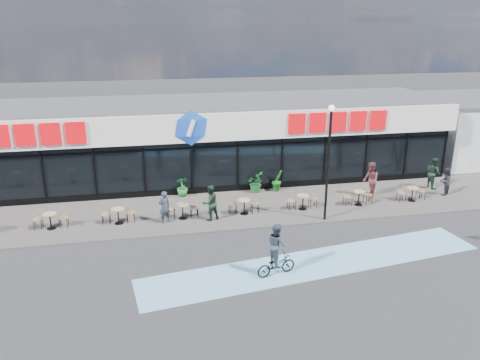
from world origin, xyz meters
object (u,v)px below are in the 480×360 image
(pedestrian_a, at_px, (371,180))
(potted_plant_left, at_px, (182,187))
(pedestrian_c, at_px, (445,181))
(pedestrian_b, at_px, (433,173))
(potted_plant_right, at_px, (277,180))
(patron_right, at_px, (210,203))
(potted_plant_mid, at_px, (255,183))
(cyclist_a, at_px, (276,254))
(lamp_post, at_px, (329,154))
(patron_left, at_px, (164,207))

(pedestrian_a, bearing_deg, potted_plant_left, -93.49)
(pedestrian_c, bearing_deg, pedestrian_b, -128.66)
(pedestrian_a, bearing_deg, potted_plant_right, -103.99)
(patron_right, relative_size, pedestrian_a, 0.90)
(potted_plant_mid, xyz_separation_m, cyclist_a, (-1.15, -8.60, 0.23))
(potted_plant_left, height_order, cyclist_a, cyclist_a)
(pedestrian_a, distance_m, pedestrian_b, 4.11)
(potted_plant_mid, height_order, potted_plant_right, potted_plant_right)
(lamp_post, relative_size, pedestrian_a, 2.87)
(patron_right, xyz_separation_m, pedestrian_c, (12.80, 0.89, -0.09))
(pedestrian_a, xyz_separation_m, pedestrian_c, (4.05, -0.51, -0.19))
(lamp_post, distance_m, pedestrian_a, 4.77)
(potted_plant_mid, bearing_deg, pedestrian_c, -13.54)
(patron_right, xyz_separation_m, pedestrian_b, (12.81, 2.03, 0.03))
(lamp_post, xyz_separation_m, potted_plant_right, (-1.16, 4.27, -2.63))
(cyclist_a, bearing_deg, potted_plant_mid, 82.36)
(potted_plant_right, distance_m, patron_right, 5.29)
(potted_plant_mid, bearing_deg, patron_right, -131.63)
(lamp_post, bearing_deg, pedestrian_a, 35.09)
(patron_left, distance_m, patron_right, 2.13)
(potted_plant_left, distance_m, patron_left, 3.51)
(potted_plant_left, bearing_deg, pedestrian_a, -11.61)
(cyclist_a, bearing_deg, patron_right, 108.20)
(pedestrian_b, relative_size, cyclist_a, 0.85)
(cyclist_a, bearing_deg, patron_left, 125.60)
(pedestrian_a, relative_size, cyclist_a, 0.91)
(pedestrian_b, distance_m, cyclist_a, 13.28)
(patron_left, bearing_deg, pedestrian_a, 164.82)
(potted_plant_right, height_order, pedestrian_b, pedestrian_b)
(potted_plant_right, xyz_separation_m, cyclist_a, (-2.41, -8.59, 0.19))
(potted_plant_left, height_order, patron_right, patron_right)
(patron_right, relative_size, pedestrian_c, 1.12)
(lamp_post, xyz_separation_m, pedestrian_b, (7.49, 3.04, -2.33))
(potted_plant_mid, relative_size, patron_left, 0.69)
(potted_plant_mid, distance_m, pedestrian_c, 10.18)
(pedestrian_a, bearing_deg, pedestrian_c, 90.88)
(patron_left, bearing_deg, patron_right, 155.65)
(cyclist_a, bearing_deg, lamp_post, 50.45)
(potted_plant_mid, xyz_separation_m, patron_right, (-2.90, -3.27, 0.32))
(potted_plant_left, distance_m, pedestrian_a, 10.01)
(potted_plant_right, height_order, pedestrian_c, pedestrian_c)
(patron_left, bearing_deg, pedestrian_c, 160.99)
(patron_right, bearing_deg, patron_left, -26.86)
(potted_plant_left, height_order, potted_plant_right, potted_plant_right)
(patron_left, bearing_deg, potted_plant_right, -175.25)
(potted_plant_right, height_order, patron_left, patron_left)
(potted_plant_mid, height_order, patron_right, patron_right)
(lamp_post, relative_size, pedestrian_b, 3.08)
(potted_plant_left, xyz_separation_m, potted_plant_mid, (3.95, -0.14, 0.02))
(patron_left, height_order, cyclist_a, cyclist_a)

